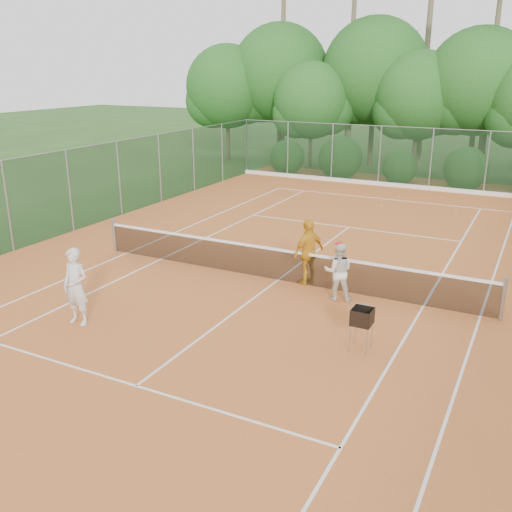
{
  "coord_description": "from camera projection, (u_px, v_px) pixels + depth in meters",
  "views": [
    {
      "loc": [
        6.42,
        -13.88,
        5.83
      ],
      "look_at": [
        -0.08,
        -1.2,
        1.1
      ],
      "focal_mm": 40.0,
      "sensor_mm": 36.0,
      "label": 1
    }
  ],
  "objects": [
    {
      "name": "fence_left",
      "position": [
        8.0,
        207.0,
        18.49
      ],
      "size": [
        0.07,
        33.07,
        3.0
      ],
      "color": "#19381E",
      "rests_on": "clay_court"
    },
    {
      "name": "clay_court",
      "position": [
        278.0,
        281.0,
        16.33
      ],
      "size": [
        18.0,
        36.0,
        0.02
      ],
      "primitive_type": "cube",
      "color": "#C3672D",
      "rests_on": "ground"
    },
    {
      "name": "stray_ball_a",
      "position": [
        398.0,
        197.0,
        26.75
      ],
      "size": [
        0.07,
        0.07,
        0.07
      ],
      "primitive_type": "sphere",
      "color": "gold",
      "rests_on": "clay_court"
    },
    {
      "name": "stray_ball_c",
      "position": [
        382.0,
        205.0,
        25.05
      ],
      "size": [
        0.07,
        0.07,
        0.07
      ],
      "primitive_type": "sphere",
      "color": "gold",
      "rests_on": "clay_court"
    },
    {
      "name": "tennis_net",
      "position": [
        278.0,
        264.0,
        16.17
      ],
      "size": [
        11.97,
        0.1,
        1.1
      ],
      "color": "gray",
      "rests_on": "clay_court"
    },
    {
      "name": "player_yellow",
      "position": [
        309.0,
        252.0,
        15.81
      ],
      "size": [
        0.83,
        1.18,
        1.87
      ],
      "primitive_type": "imported",
      "rotation": [
        0.0,
        0.0,
        -1.95
      ],
      "color": "gold",
      "rests_on": "clay_court"
    },
    {
      "name": "court_markings",
      "position": [
        278.0,
        280.0,
        16.33
      ],
      "size": [
        11.03,
        23.83,
        0.01
      ],
      "color": "white",
      "rests_on": "clay_court"
    },
    {
      "name": "fence_back",
      "position": [
        405.0,
        158.0,
        28.52
      ],
      "size": [
        18.07,
        0.07,
        3.0
      ],
      "color": "#19381E",
      "rests_on": "clay_court"
    },
    {
      "name": "player_white",
      "position": [
        76.0,
        287.0,
        13.33
      ],
      "size": [
        0.69,
        0.46,
        1.86
      ],
      "primitive_type": "imported",
      "rotation": [
        0.0,
        0.0,
        0.02
      ],
      "color": "silver",
      "rests_on": "clay_court"
    },
    {
      "name": "ball_hopper",
      "position": [
        362.0,
        317.0,
        12.09
      ],
      "size": [
        0.42,
        0.42,
        0.96
      ],
      "rotation": [
        0.0,
        0.0,
        0.24
      ],
      "color": "gray",
      "rests_on": "clay_court"
    },
    {
      "name": "ground",
      "position": [
        278.0,
        281.0,
        16.34
      ],
      "size": [
        120.0,
        120.0,
        0.0
      ],
      "primitive_type": "plane",
      "color": "#284B1B",
      "rests_on": "ground"
    },
    {
      "name": "tropical_treeline",
      "position": [
        459.0,
        81.0,
        31.18
      ],
      "size": [
        32.1,
        8.49,
        15.03
      ],
      "color": "brown",
      "rests_on": "ground"
    },
    {
      "name": "stray_ball_b",
      "position": [
        456.0,
        211.0,
        24.14
      ],
      "size": [
        0.07,
        0.07,
        0.07
      ],
      "primitive_type": "sphere",
      "color": "#C9D130",
      "rests_on": "clay_court"
    },
    {
      "name": "player_center_grp",
      "position": [
        338.0,
        271.0,
        14.78
      ],
      "size": [
        0.91,
        0.81,
        1.58
      ],
      "color": "silver",
      "rests_on": "clay_court"
    }
  ]
}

